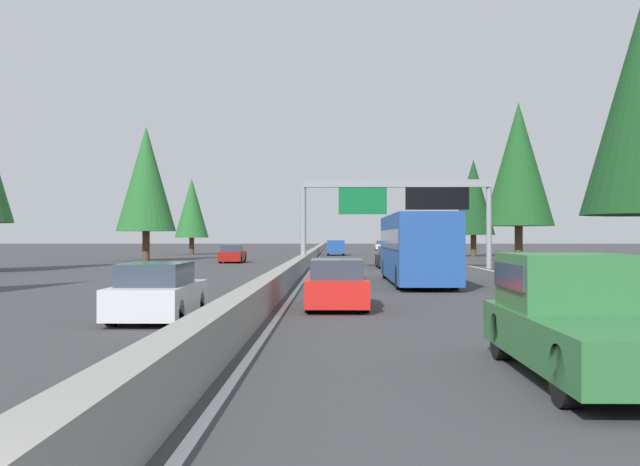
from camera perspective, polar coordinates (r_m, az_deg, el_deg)
The scene contains 18 objects.
ground_plane at distance 62.10m, azimuth -0.54°, elevation -2.23°, with size 320.00×320.00×0.00m, color #38383A.
median_barrier at distance 82.08m, azimuth -0.35°, elevation -1.44°, with size 180.00×0.56×0.90m, color gray.
shoulder_stripe_right at distance 72.73m, azimuth 8.81°, elevation -1.94°, with size 160.00×0.16×0.01m, color silver.
shoulder_stripe_median at distance 72.08m, azimuth -0.11°, elevation -1.95°, with size 160.00×0.16×0.01m, color silver.
sign_gantry_overhead at distance 50.51m, azimuth 5.96°, elevation 2.65°, with size 0.50×12.68×5.91m.
pickup_mid_center at distance 12.40m, azimuth 18.94°, elevation -5.93°, with size 5.60×2.00×1.86m.
sedan_mid_right at distance 22.61m, azimuth 1.28°, elevation -3.96°, with size 4.40×1.80×1.47m.
sedan_far_right at distance 51.80m, azimuth 5.30°, elevation -1.87°, with size 4.40×1.80×1.47m.
box_truck_near_center at distance 85.91m, azimuth 5.77°, elevation -0.61°, with size 8.50×2.40×2.95m.
sedan_distant_a at distance 117.77m, azimuth 4.63°, elevation -0.96°, with size 4.40×1.80×1.47m.
minivan_mid_left at distance 85.48m, azimuth 1.19°, elevation -1.05°, with size 5.00×1.95×1.69m.
bus_far_center at distance 34.61m, azimuth 7.25°, elevation -0.96°, with size 11.50×2.55×3.10m.
oncoming_near at distance 19.93m, azimuth -12.14°, elevation -4.45°, with size 4.40×1.80×1.47m.
oncoming_far at distance 62.03m, azimuth -6.61°, elevation -1.60°, with size 4.40×1.80×1.47m.
conifer_right_mid at distance 68.63m, azimuth 14.74°, elevation 5.03°, with size 6.11×6.11×13.90m.
conifer_right_far at distance 83.09m, azimuth 11.49°, elevation 2.65°, with size 4.60×4.60×10.45m.
conifer_left_mid at distance 68.72m, azimuth -12.97°, elevation 3.98°, with size 5.22×5.22×11.87m.
conifer_left_far at distance 91.31m, azimuth -9.64°, elevation 1.87°, with size 4.00×4.00×9.09m.
Camera 1 is at (-2.04, -1.76, 2.14)m, focal length 42.47 mm.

